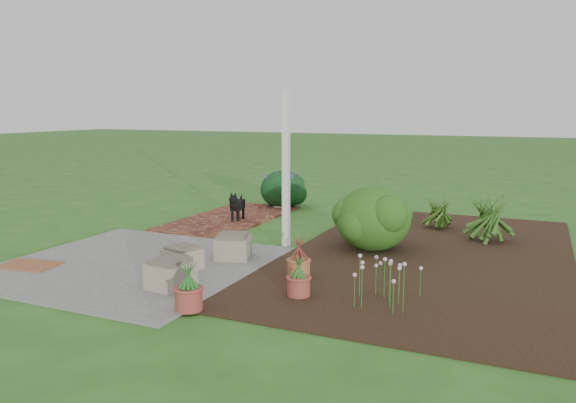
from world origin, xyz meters
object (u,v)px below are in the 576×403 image
at_px(stone_trough_near, 171,275).
at_px(cream_ceramic_urn, 280,197).
at_px(black_dog, 237,204).
at_px(evergreen_shrub, 373,217).

distance_m(stone_trough_near, cream_ceramic_urn, 5.88).
xyz_separation_m(stone_trough_near, cream_ceramic_urn, (-1.19, 5.76, 0.05)).
relative_size(black_dog, cream_ceramic_urn, 1.44).
relative_size(stone_trough_near, cream_ceramic_urn, 1.12).
height_order(black_dog, cream_ceramic_urn, black_dog).
xyz_separation_m(cream_ceramic_urn, evergreen_shrub, (2.90, -2.79, 0.28)).
bearing_deg(evergreen_shrub, stone_trough_near, -119.79).
relative_size(black_dog, evergreen_shrub, 0.51).
bearing_deg(stone_trough_near, black_dog, 108.22).
relative_size(stone_trough_near, black_dog, 0.78).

